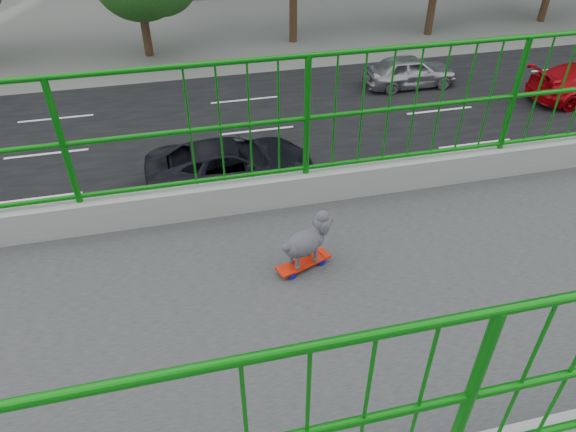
# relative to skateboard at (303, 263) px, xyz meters

# --- Properties ---
(road) EXTENTS (18.00, 90.00, 0.02)m
(road) POSITION_rel_skateboard_xyz_m (-12.53, 2.26, -7.04)
(road) COLOR black
(road) RESTS_ON ground
(footbridge) EXTENTS (3.00, 24.00, 7.00)m
(footbridge) POSITION_rel_skateboard_xyz_m (0.47, 2.26, -1.83)
(footbridge) COLOR #2D2D2F
(footbridge) RESTS_ON ground
(skateboard) EXTENTS (0.28, 0.48, 0.06)m
(skateboard) POSITION_rel_skateboard_xyz_m (0.00, 0.00, 0.00)
(skateboard) COLOR red
(skateboard) RESTS_ON footbridge
(poodle) EXTENTS (0.29, 0.45, 0.39)m
(poodle) POSITION_rel_skateboard_xyz_m (-0.01, 0.02, 0.23)
(poodle) COLOR #322F35
(poodle) RESTS_ON skateboard
(car_2) EXTENTS (2.58, 5.59, 1.55)m
(car_2) POSITION_rel_skateboard_xyz_m (-11.93, 0.74, -6.27)
(car_2) COLOR black
(car_2) RESTS_ON ground
(car_4) EXTENTS (1.72, 4.28, 1.46)m
(car_4) POSITION_rel_skateboard_xyz_m (-18.33, 10.03, -6.32)
(car_4) COLOR gray
(car_4) RESTS_ON ground
(car_6) EXTENTS (2.35, 5.10, 1.42)m
(car_6) POSITION_rel_skateboard_xyz_m (-8.73, 5.13, -6.34)
(car_6) COLOR #AE060D
(car_6) RESTS_ON ground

